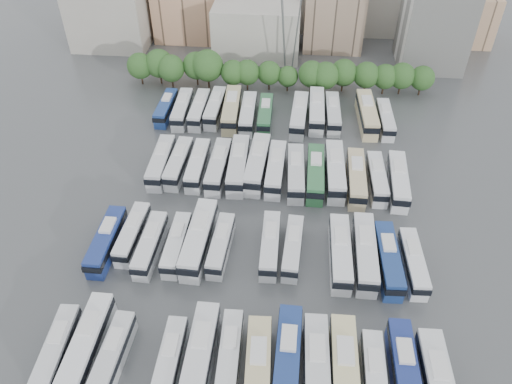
# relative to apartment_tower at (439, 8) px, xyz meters

# --- Properties ---
(ground) EXTENTS (220.00, 220.00, 0.00)m
(ground) POSITION_rel_apartment_tower_xyz_m (-34.00, -58.00, -13.00)
(ground) COLOR #424447
(ground) RESTS_ON ground
(tree_line) EXTENTS (64.97, 7.44, 8.47)m
(tree_line) POSITION_rel_apartment_tower_xyz_m (-36.11, -15.87, -8.66)
(tree_line) COLOR black
(tree_line) RESTS_ON ground
(city_buildings) EXTENTS (102.00, 35.00, 20.00)m
(city_buildings) POSITION_rel_apartment_tower_xyz_m (-41.46, 13.86, -5.13)
(city_buildings) COLOR #9E998E
(city_buildings) RESTS_ON ground
(apartment_tower) EXTENTS (14.00, 14.00, 26.00)m
(apartment_tower) POSITION_rel_apartment_tower_xyz_m (0.00, 0.00, 0.00)
(apartment_tower) COLOR silver
(apartment_tower) RESTS_ON ground
(bus_r0_s0) EXTENTS (2.95, 11.21, 3.49)m
(bus_r0_s0) POSITION_rel_apartment_tower_xyz_m (-55.59, -82.35, -11.29)
(bus_r0_s0) COLOR silver
(bus_r0_s0) RESTS_ON ground
(bus_r0_s1) EXTENTS (2.81, 12.63, 3.96)m
(bus_r0_s1) POSITION_rel_apartment_tower_xyz_m (-52.28, -81.32, -11.06)
(bus_r0_s1) COLOR white
(bus_r0_s1) RESTS_ON ground
(bus_r0_s2) EXTENTS (2.80, 10.96, 3.41)m
(bus_r0_s2) POSITION_rel_apartment_tower_xyz_m (-48.99, -82.51, -11.32)
(bus_r0_s2) COLOR silver
(bus_r0_s2) RESTS_ON ground
(bus_r0_s4) EXTENTS (2.43, 10.90, 3.42)m
(bus_r0_s4) POSITION_rel_apartment_tower_xyz_m (-42.26, -82.68, -11.32)
(bus_r0_s4) COLOR silver
(bus_r0_s4) RESTS_ON ground
(bus_r0_s5) EXTENTS (2.88, 12.99, 4.07)m
(bus_r0_s5) POSITION_rel_apartment_tower_xyz_m (-38.91, -81.76, -11.00)
(bus_r0_s5) COLOR silver
(bus_r0_s5) RESTS_ON ground
(bus_r0_s6) EXTENTS (2.70, 10.95, 3.41)m
(bus_r0_s6) POSITION_rel_apartment_tower_xyz_m (-35.59, -81.07, -11.32)
(bus_r0_s6) COLOR silver
(bus_r0_s6) RESTS_ON ground
(bus_r0_s7) EXTENTS (3.45, 13.09, 4.07)m
(bus_r0_s7) POSITION_rel_apartment_tower_xyz_m (-32.14, -83.15, -11.00)
(bus_r0_s7) COLOR #CDBF8D
(bus_r0_s7) RESTS_ON ground
(bus_r0_s8) EXTENTS (3.09, 12.96, 4.05)m
(bus_r0_s8) POSITION_rel_apartment_tower_xyz_m (-28.96, -81.21, -11.01)
(bus_r0_s8) COLOR navy
(bus_r0_s8) RESTS_ON ground
(bus_r0_s9) EXTENTS (3.16, 12.93, 4.03)m
(bus_r0_s9) POSITION_rel_apartment_tower_xyz_m (-25.65, -82.14, -11.02)
(bus_r0_s9) COLOR silver
(bus_r0_s9) RESTS_ON ground
(bus_r0_s10) EXTENTS (3.05, 13.47, 4.22)m
(bus_r0_s10) POSITION_rel_apartment_tower_xyz_m (-22.58, -82.39, -10.93)
(bus_r0_s10) COLOR beige
(bus_r0_s10) RESTS_ON ground
(bus_r0_s11) EXTENTS (2.47, 10.99, 3.44)m
(bus_r0_s11) POSITION_rel_apartment_tower_xyz_m (-19.27, -82.51, -11.31)
(bus_r0_s11) COLOR silver
(bus_r0_s11) RESTS_ON ground
(bus_r0_s12) EXTENTS (2.77, 12.23, 3.83)m
(bus_r0_s12) POSITION_rel_apartment_tower_xyz_m (-15.89, -81.44, -11.12)
(bus_r0_s12) COLOR navy
(bus_r0_s12) RESTS_ON ground
(bus_r1_s0) EXTENTS (2.68, 11.85, 3.71)m
(bus_r1_s0) POSITION_rel_apartment_tower_xyz_m (-55.43, -64.85, -11.18)
(bus_r1_s0) COLOR navy
(bus_r1_s0) RESTS_ON ground
(bus_r1_s1) EXTENTS (2.79, 11.04, 3.44)m
(bus_r1_s1) POSITION_rel_apartment_tower_xyz_m (-52.22, -62.97, -11.31)
(bus_r1_s1) COLOR silver
(bus_r1_s1) RESTS_ON ground
(bus_r1_s2) EXTENTS (2.74, 11.23, 3.50)m
(bus_r1_s2) POSITION_rel_apartment_tower_xyz_m (-49.07, -64.92, -11.28)
(bus_r1_s2) COLOR silver
(bus_r1_s2) RESTS_ON ground
(bus_r1_s3) EXTENTS (2.45, 10.82, 3.39)m
(bus_r1_s3) POSITION_rel_apartment_tower_xyz_m (-45.39, -64.46, -11.34)
(bus_r1_s3) COLOR white
(bus_r1_s3) RESTS_ON ground
(bus_r1_s4) EXTENTS (3.53, 13.73, 4.27)m
(bus_r1_s4) POSITION_rel_apartment_tower_xyz_m (-42.35, -63.46, -10.90)
(bus_r1_s4) COLOR silver
(bus_r1_s4) RESTS_ON ground
(bus_r1_s5) EXTENTS (2.87, 10.88, 3.38)m
(bus_r1_s5) POSITION_rel_apartment_tower_xyz_m (-39.14, -64.02, -11.34)
(bus_r1_s5) COLOR silver
(bus_r1_s5) RESTS_ON ground
(bus_r1_s7) EXTENTS (2.59, 11.34, 3.55)m
(bus_r1_s7) POSITION_rel_apartment_tower_xyz_m (-32.20, -63.40, -11.26)
(bus_r1_s7) COLOR silver
(bus_r1_s7) RESTS_ON ground
(bus_r1_s8) EXTENTS (2.89, 10.88, 3.38)m
(bus_r1_s8) POSITION_rel_apartment_tower_xyz_m (-28.98, -63.54, -11.34)
(bus_r1_s8) COLOR silver
(bus_r1_s8) RESTS_ON ground
(bus_r1_s10) EXTENTS (2.90, 12.63, 3.95)m
(bus_r1_s10) POSITION_rel_apartment_tower_xyz_m (-22.40, -64.16, -11.06)
(bus_r1_s10) COLOR silver
(bus_r1_s10) RESTS_ON ground
(bus_r1_s11) EXTENTS (2.97, 13.13, 4.11)m
(bus_r1_s11) POSITION_rel_apartment_tower_xyz_m (-19.01, -63.94, -10.98)
(bus_r1_s11) COLOR silver
(bus_r1_s11) RESTS_ON ground
(bus_r1_s12) EXTENTS (3.17, 12.30, 3.83)m
(bus_r1_s12) POSITION_rel_apartment_tower_xyz_m (-15.91, -64.76, -11.12)
(bus_r1_s12) COLOR navy
(bus_r1_s12) RESTS_ON ground
(bus_r1_s13) EXTENTS (2.89, 11.10, 3.45)m
(bus_r1_s13) POSITION_rel_apartment_tower_xyz_m (-12.51, -64.84, -11.30)
(bus_r1_s13) COLOR white
(bus_r1_s13) RESTS_ON ground
(bus_r2_s1) EXTENTS (2.89, 12.39, 3.87)m
(bus_r2_s1) POSITION_rel_apartment_tower_xyz_m (-52.07, -46.01, -11.10)
(bus_r2_s1) COLOR silver
(bus_r2_s1) RESTS_ON ground
(bus_r2_s2) EXTENTS (3.02, 11.90, 3.71)m
(bus_r2_s2) POSITION_rel_apartment_tower_xyz_m (-49.07, -45.85, -11.18)
(bus_r2_s2) COLOR silver
(bus_r2_s2) RESTS_ON ground
(bus_r2_s3) EXTENTS (2.61, 11.82, 3.71)m
(bus_r2_s3) POSITION_rel_apartment_tower_xyz_m (-45.72, -46.12, -11.18)
(bus_r2_s3) COLOR silver
(bus_r2_s3) RESTS_ON ground
(bus_r2_s4) EXTENTS (3.05, 12.59, 3.93)m
(bus_r2_s4) POSITION_rel_apartment_tower_xyz_m (-42.15, -46.26, -11.07)
(bus_r2_s4) COLOR silver
(bus_r2_s4) RESTS_ON ground
(bus_r2_s5) EXTENTS (3.23, 13.50, 4.21)m
(bus_r2_s5) POSITION_rel_apartment_tower_xyz_m (-38.86, -45.78, -10.93)
(bus_r2_s5) COLOR silver
(bus_r2_s5) RESTS_ON ground
(bus_r2_s6) EXTENTS (3.64, 13.76, 4.28)m
(bus_r2_s6) POSITION_rel_apartment_tower_xyz_m (-35.68, -45.19, -10.90)
(bus_r2_s6) COLOR silver
(bus_r2_s6) RESTS_ON ground
(bus_r2_s7) EXTENTS (3.06, 12.62, 3.94)m
(bus_r2_s7) POSITION_rel_apartment_tower_xyz_m (-32.50, -46.13, -11.07)
(bus_r2_s7) COLOR silver
(bus_r2_s7) RESTS_ON ground
(bus_r2_s8) EXTENTS (3.23, 12.62, 3.93)m
(bus_r2_s8) POSITION_rel_apartment_tower_xyz_m (-29.14, -46.84, -11.07)
(bus_r2_s8) COLOR silver
(bus_r2_s8) RESTS_ON ground
(bus_r2_s9) EXTENTS (2.88, 12.78, 4.00)m
(bus_r2_s9) POSITION_rel_apartment_tower_xyz_m (-25.89, -46.75, -11.04)
(bus_r2_s9) COLOR #2E6D3E
(bus_r2_s9) RESTS_ON ground
(bus_r2_s10) EXTENTS (3.17, 13.48, 4.21)m
(bus_r2_s10) POSITION_rel_apartment_tower_xyz_m (-22.65, -45.90, -10.93)
(bus_r2_s10) COLOR silver
(bus_r2_s10) RESTS_ON ground
(bus_r2_s11) EXTENTS (2.96, 12.76, 3.99)m
(bus_r2_s11) POSITION_rel_apartment_tower_xyz_m (-19.22, -47.32, -11.04)
(bus_r2_s11) COLOR #CBB78B
(bus_r2_s11) RESTS_ON ground
(bus_r2_s12) EXTENTS (2.80, 11.55, 3.60)m
(bus_r2_s12) POSITION_rel_apartment_tower_xyz_m (-15.81, -46.86, -11.23)
(bus_r2_s12) COLOR silver
(bus_r2_s12) RESTS_ON ground
(bus_r2_s13) EXTENTS (3.32, 12.67, 3.94)m
(bus_r2_s13) POSITION_rel_apartment_tower_xyz_m (-12.47, -47.35, -11.07)
(bus_r2_s13) COLOR white
(bus_r2_s13) RESTS_ON ground
(bus_r3_s0) EXTENTS (2.66, 11.07, 3.46)m
(bus_r3_s0) POSITION_rel_apartment_tower_xyz_m (-55.41, -28.13, -11.30)
(bus_r3_s0) COLOR navy
(bus_r3_s0) RESTS_ON ground
(bus_r3_s1) EXTENTS (2.90, 11.95, 3.73)m
(bus_r3_s1) POSITION_rel_apartment_tower_xyz_m (-52.05, -28.54, -11.17)
(bus_r3_s1) COLOR silver
(bus_r3_s1) RESTS_ON ground
(bus_r3_s2) EXTENTS (2.67, 11.73, 3.67)m
(bus_r3_s2) POSITION_rel_apartment_tower_xyz_m (-48.70, -28.32, -11.20)
(bus_r3_s2) COLOR silver
(bus_r3_s2) RESTS_ON ground
(bus_r3_s3) EXTENTS (3.01, 12.14, 3.79)m
(bus_r3_s3) POSITION_rel_apartment_tower_xyz_m (-45.66, -27.44, -11.14)
(bus_r3_s3) COLOR silver
(bus_r3_s3) RESTS_ON ground
(bus_r3_s4) EXTENTS (3.52, 13.68, 4.26)m
(bus_r3_s4) POSITION_rel_apartment_tower_xyz_m (-42.29, -28.17, -10.91)
(bus_r3_s4) COLOR #C0B384
(bus_r3_s4) RESTS_ON ground
(bus_r3_s5) EXTENTS (2.92, 12.28, 3.84)m
(bus_r3_s5) POSITION_rel_apartment_tower_xyz_m (-38.96, -29.10, -11.12)
(bus_r3_s5) COLOR silver
(bus_r3_s5) RESTS_ON ground
(bus_r3_s6) EXTENTS (2.75, 11.68, 3.65)m
(bus_r3_s6) POSITION_rel_apartment_tower_xyz_m (-35.62, -28.94, -11.21)
(bus_r3_s6) COLOR #2B653C
(bus_r3_s6) RESTS_ON ground
(bus_r3_s8) EXTENTS (3.42, 13.09, 4.07)m
(bus_r3_s8) POSITION_rel_apartment_tower_xyz_m (-29.08, -28.88, -11.00)
(bus_r3_s8) COLOR silver
(bus_r3_s8) RESTS_ON ground
(bus_r3_s9) EXTENTS (2.89, 13.20, 4.14)m
(bus_r3_s9) POSITION_rel_apartment_tower_xyz_m (-25.73, -26.93, -10.97)
(bus_r3_s9) COLOR silver
(bus_r3_s9) RESTS_ON ground
(bus_r3_s10) EXTENTS (2.89, 12.06, 3.77)m
(bus_r3_s10) POSITION_rel_apartment_tower_xyz_m (-22.56, -27.42, -11.15)
(bus_r3_s10) COLOR silver
(bus_r3_s10) RESTS_ON ground
(bus_r3_s12) EXTENTS (3.65, 13.74, 4.27)m
(bus_r3_s12) POSITION_rel_apartment_tower_xyz_m (-16.02, -27.41, -10.90)
(bus_r3_s12) COLOR beige
(bus_r3_s12) RESTS_ON ground
(bus_r3_s13) EXTENTS (2.74, 11.36, 3.55)m
(bus_r3_s13) POSITION_rel_apartment_tower_xyz_m (-12.56, -28.43, -11.26)
(bus_r3_s13) COLOR silver
(bus_r3_s13) RESTS_ON ground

